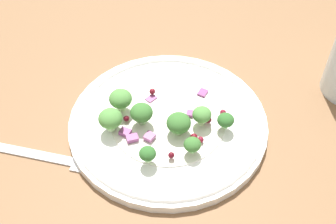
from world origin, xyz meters
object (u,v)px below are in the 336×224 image
object	(u,v)px
plate	(168,122)
broccoli_floret_0	(142,114)
broccoli_floret_1	(121,99)
broccoli_floret_2	(110,119)
fork	(38,155)

from	to	relation	value
plate	broccoli_floret_0	xyz separation A→B (cm)	(3.30, 0.25, 2.58)
broccoli_floret_1	broccoli_floret_2	bearing A→B (deg)	59.20
broccoli_floret_0	broccoli_floret_2	bearing A→B (deg)	-2.38
broccoli_floret_0	fork	world-z (taller)	broccoli_floret_0
plate	fork	xyz separation A→B (cm)	(16.27, 0.79, -0.61)
broccoli_floret_1	broccoli_floret_2	xyz separation A→B (cm)	(1.73, 2.90, -0.12)
fork	plate	bearing A→B (deg)	-177.23
broccoli_floret_1	broccoli_floret_0	bearing A→B (deg)	123.99
plate	broccoli_floret_0	distance (cm)	4.20
plate	broccoli_floret_1	distance (cm)	6.60
broccoli_floret_1	fork	size ratio (longest dim) A/B	0.17
fork	broccoli_floret_0	bearing A→B (deg)	-177.65
broccoli_floret_0	broccoli_floret_1	bearing A→B (deg)	-56.01
broccoli_floret_0	broccoli_floret_1	world-z (taller)	broccoli_floret_1
broccoli_floret_0	broccoli_floret_2	distance (cm)	3.79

